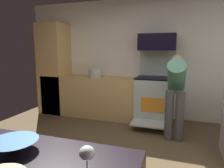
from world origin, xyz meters
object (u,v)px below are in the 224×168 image
at_px(oven_range, 155,98).
at_px(person_cook, 176,88).
at_px(microwave, 157,42).
at_px(stock_pot, 95,73).
at_px(mixing_bowl_small, 14,146).
at_px(wine_glass_extra, 87,154).

xyz_separation_m(oven_range, person_cook, (0.42, -0.62, 0.35)).
bearing_deg(microwave, stock_pot, -176.57).
bearing_deg(person_cook, microwave, 120.34).
bearing_deg(mixing_bowl_small, stock_pot, 105.04).
relative_size(oven_range, stock_pot, 4.99).
xyz_separation_m(person_cook, stock_pot, (-1.75, 0.63, 0.13)).
xyz_separation_m(oven_range, mixing_bowl_small, (-0.44, -3.31, 0.43)).
bearing_deg(wine_glass_extra, oven_range, 91.27).
bearing_deg(person_cook, stock_pot, 160.18).
bearing_deg(oven_range, person_cook, -55.94).
relative_size(oven_range, microwave, 2.01).
distance_m(person_cook, mixing_bowl_small, 2.83).
bearing_deg(microwave, oven_range, -90.00).
bearing_deg(mixing_bowl_small, oven_range, 82.41).
xyz_separation_m(wine_glass_extra, stock_pot, (-1.41, 3.41, -0.02)).
height_order(oven_range, wine_glass_extra, oven_range).
bearing_deg(oven_range, mixing_bowl_small, -97.59).
distance_m(oven_range, stock_pot, 1.42).
bearing_deg(wine_glass_extra, stock_pot, 112.48).
xyz_separation_m(mixing_bowl_small, stock_pot, (-0.90, 3.33, 0.05)).
bearing_deg(microwave, person_cook, -59.66).
bearing_deg(oven_range, wine_glass_extra, -88.73).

